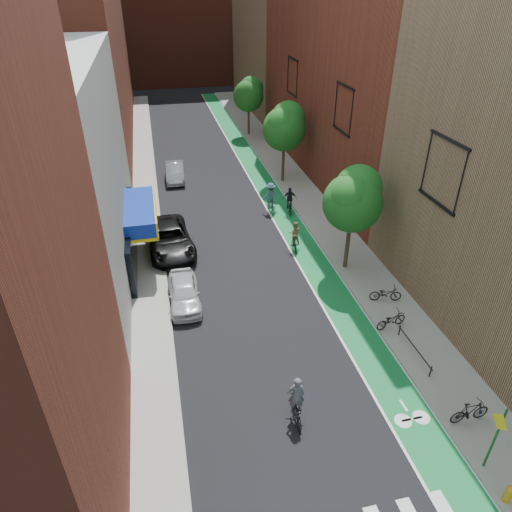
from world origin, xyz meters
TOP-DOWN VIEW (x-y plane):
  - ground at (0.00, 0.00)m, footprint 160.00×160.00m
  - bike_lane at (4.00, 26.00)m, footprint 2.00×68.00m
  - sidewalk_left at (-6.00, 26.00)m, footprint 2.00×68.00m
  - sidewalk_right at (6.50, 26.00)m, footprint 3.00×68.00m
  - building_left_white at (-11.00, 14.00)m, footprint 8.00×20.00m
  - building_left_far_red at (-11.00, 42.00)m, footprint 8.00×36.00m
  - building_right_mid_red at (12.00, 26.00)m, footprint 8.00×28.00m
  - building_right_far_tan at (12.00, 50.00)m, footprint 8.00×20.00m
  - building_far_closure at (0.00, 72.00)m, footprint 30.00×14.00m
  - tree_near at (5.65, 10.02)m, footprint 3.40×3.36m
  - tree_mid at (5.65, 24.02)m, footprint 3.55×3.53m
  - tree_far at (5.65, 38.02)m, footprint 3.30×3.25m
  - sign_pole at (5.38, -3.50)m, footprint 0.13×0.71m
  - parked_car_white at (-4.19, 8.72)m, footprint 1.66×4.07m
  - parked_car_black at (-4.60, 14.61)m, footprint 3.29×6.19m
  - parked_car_silver at (-3.36, 26.62)m, footprint 1.73×4.43m
  - cyclist_lead at (-0.54, 0.13)m, footprint 0.86×1.90m
  - cyclist_lane_near at (3.28, 12.95)m, footprint 0.85×1.84m
  - cyclist_lane_mid at (4.49, 18.09)m, footprint 1.05×1.62m
  - cyclist_lane_far at (3.20, 18.79)m, footprint 1.28×1.62m
  - parked_bike_near at (5.66, 4.25)m, footprint 1.80×0.93m
  - parked_bike_mid at (6.01, -1.63)m, footprint 1.71×0.51m
  - parked_bike_far at (6.40, 6.34)m, footprint 1.81×0.98m
  - fire_hydrant at (5.30, -4.79)m, footprint 0.26×0.26m

SIDE VIEW (x-z plane):
  - ground at x=0.00m, z-range 0.00..0.00m
  - bike_lane at x=4.00m, z-range 0.00..0.01m
  - sidewalk_left at x=-6.00m, z-range 0.00..0.15m
  - sidewalk_right at x=6.50m, z-range 0.00..0.15m
  - fire_hydrant at x=5.30m, z-range 0.17..0.93m
  - parked_bike_far at x=6.40m, z-range 0.15..1.05m
  - parked_bike_near at x=5.66m, z-range 0.15..1.05m
  - parked_bike_mid at x=6.01m, z-range 0.15..1.17m
  - parked_car_white at x=-4.19m, z-range 0.00..1.38m
  - cyclist_lead at x=-0.54m, z-range -0.35..1.78m
  - parked_car_silver at x=-3.36m, z-range 0.00..1.44m
  - cyclist_lane_near at x=3.28m, z-range -0.17..1.76m
  - cyclist_lane_mid at x=4.49m, z-range -0.21..1.82m
  - parked_car_black at x=-4.60m, z-range 0.00..1.66m
  - cyclist_lane_far at x=3.20m, z-range -0.07..2.14m
  - sign_pole at x=5.38m, z-range 0.34..3.34m
  - tree_far at x=5.65m, z-range 1.40..7.60m
  - tree_near at x=5.65m, z-range 1.45..7.87m
  - tree_mid at x=5.65m, z-range 1.52..8.26m
  - building_left_white at x=-11.00m, z-range 0.00..12.00m
  - building_right_far_tan at x=12.00m, z-range 0.00..18.00m
  - building_far_closure at x=0.00m, z-range 0.00..20.00m
  - building_left_far_red at x=-11.00m, z-range 0.00..22.00m
  - building_right_mid_red at x=12.00m, z-range 0.00..22.00m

